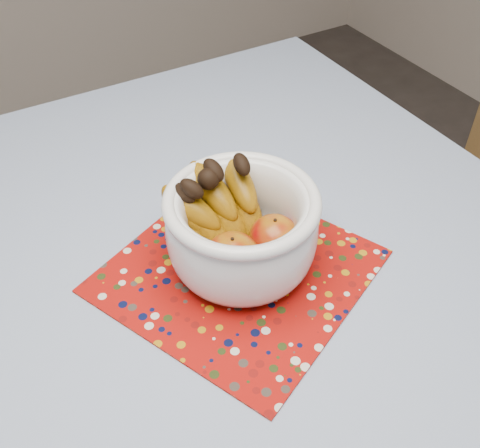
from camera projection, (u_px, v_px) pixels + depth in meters
The scene contains 4 objects.
table at pixel (180, 347), 0.86m from camera, with size 1.20×1.20×0.75m.
tablecloth at pixel (176, 314), 0.81m from camera, with size 1.32×1.32×0.01m, color slate.
placemat at pixel (238, 271), 0.86m from camera, with size 0.35×0.35×0.00m, color #990D08.
fruit_bowl at pixel (231, 223), 0.82m from camera, with size 0.24×0.24×0.17m.
Camera 1 is at (-0.17, -0.48, 1.40)m, focal length 42.00 mm.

